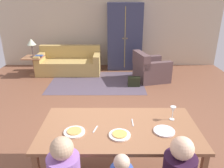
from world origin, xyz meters
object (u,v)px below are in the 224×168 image
at_px(armoire, 125,37).
at_px(book_lower, 39,56).
at_px(plate_near_woman, 165,131).
at_px(book_upper, 40,56).
at_px(plate_near_man, 75,132).
at_px(plate_near_child, 120,135).
at_px(side_table, 35,63).
at_px(handbag, 135,82).
at_px(wine_glass, 174,110).
at_px(table_lamp, 32,43).
at_px(armchair, 151,69).
at_px(dining_table, 120,132).
at_px(couch, 70,63).

relative_size(armoire, book_lower, 9.55).
bearing_deg(plate_near_woman, book_upper, 123.87).
relative_size(plate_near_man, plate_near_child, 1.00).
xyz_separation_m(plate_near_child, armoire, (0.32, 5.02, 0.28)).
xyz_separation_m(side_table, handbag, (2.95, -0.90, -0.25)).
relative_size(wine_glass, side_table, 0.32).
bearing_deg(table_lamp, wine_glass, -51.22).
xyz_separation_m(plate_near_woman, book_upper, (-2.79, 4.16, -0.15)).
height_order(plate_near_child, book_upper, plate_near_child).
bearing_deg(armchair, dining_table, -105.21).
height_order(book_lower, handbag, book_lower).
height_order(wine_glass, couch, wine_glass).
relative_size(couch, armoire, 0.92).
bearing_deg(side_table, book_upper, -7.95).
height_order(couch, handbag, couch).
relative_size(dining_table, table_lamp, 3.55).
bearing_deg(armchair, table_lamp, 173.16).
height_order(book_upper, handbag, book_upper).
relative_size(armchair, table_lamp, 1.95).
xyz_separation_m(plate_near_woman, armoire, (-0.21, 4.94, 0.28)).
relative_size(dining_table, wine_glass, 10.32).
xyz_separation_m(plate_near_man, side_table, (-1.92, 4.21, -0.39)).
xyz_separation_m(couch, armchair, (2.43, -0.67, 0.02)).
bearing_deg(plate_near_man, armchair, 68.08).
bearing_deg(plate_near_man, side_table, 114.55).
bearing_deg(book_upper, plate_near_man, -67.43).
distance_m(armchair, armoire, 1.53).
xyz_separation_m(dining_table, couch, (-1.43, 4.35, -0.39)).
relative_size(wine_glass, handbag, 0.58).
xyz_separation_m(plate_near_man, plate_near_child, (0.53, -0.06, 0.00)).
distance_m(wine_glass, side_table, 5.04).
bearing_deg(handbag, plate_near_woman, -89.54).
bearing_deg(plate_near_child, couch, 107.52).
distance_m(book_upper, handbag, 2.94).
bearing_deg(plate_near_man, armoire, 80.33).
xyz_separation_m(table_lamp, book_lower, (0.16, 0.01, -0.41)).
bearing_deg(plate_near_man, table_lamp, 114.55).
xyz_separation_m(plate_near_child, handbag, (0.50, 3.37, -0.64)).
distance_m(dining_table, side_table, 4.78).
bearing_deg(book_lower, couch, 16.38).
distance_m(couch, side_table, 1.06).
distance_m(plate_near_man, handbag, 3.52).
relative_size(armchair, armoire, 0.50).
xyz_separation_m(plate_near_woman, handbag, (-0.03, 3.29, -0.64)).
height_order(armchair, book_lower, armchair).
bearing_deg(couch, armchair, -15.48).
height_order(plate_near_man, wine_glass, wine_glass).
relative_size(plate_near_woman, wine_glass, 1.34).
bearing_deg(table_lamp, side_table, 0.00).
bearing_deg(plate_near_woman, wine_glass, 59.78).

